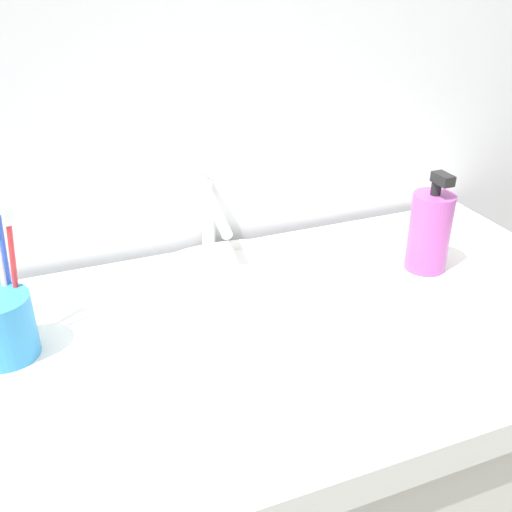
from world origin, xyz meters
TOP-DOWN VIEW (x-y plane):
  - tiled_wall_back at (0.00, 0.31)m, footprint 2.21×0.04m
  - sink_basin at (-0.04, 0.02)m, footprint 0.50×0.50m
  - faucet at (-0.04, 0.26)m, footprint 0.02×0.15m
  - toothbrush_cup at (-0.38, 0.07)m, footprint 0.08×0.08m
  - toothbrush_red at (-0.35, 0.09)m, footprint 0.03×0.02m
  - toothbrush_blue at (-0.36, 0.11)m, footprint 0.02×0.03m
  - toothbrush_white at (-0.36, 0.10)m, footprint 0.02×0.04m
  - soap_dispenser at (0.27, 0.07)m, footprint 0.07×0.07m

SIDE VIEW (x-z plane):
  - sink_basin at x=-0.04m, z-range 0.78..0.87m
  - toothbrush_cup at x=-0.38m, z-range 0.86..0.94m
  - soap_dispenser at x=0.27m, z-range 0.84..1.01m
  - faucet at x=-0.04m, z-range 0.86..1.00m
  - toothbrush_white at x=-0.36m, z-range 0.87..1.05m
  - toothbrush_red at x=-0.35m, z-range 0.88..1.07m
  - toothbrush_blue at x=-0.36m, z-range 0.88..1.07m
  - tiled_wall_back at x=0.00m, z-range 0.00..2.40m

